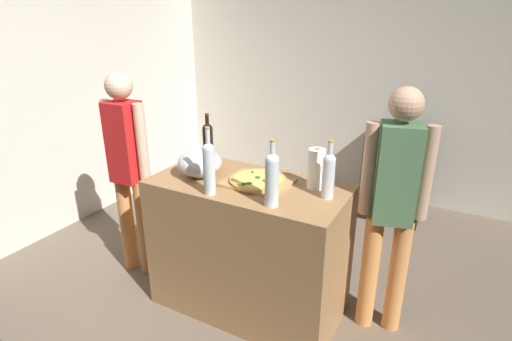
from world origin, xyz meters
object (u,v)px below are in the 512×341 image
Objects in this scene: wine_bottle_clear at (272,177)px; wine_bottle_green at (209,166)px; mixing_bowl at (200,163)px; paper_towel_roll at (316,169)px; pizza at (258,180)px; person_in_stripes at (128,165)px; wine_bottle_dark at (208,140)px; wine_bottle_amber at (329,173)px; stove at (396,173)px; person_in_red at (393,201)px.

wine_bottle_clear is 0.94× the size of wine_bottle_green.
paper_towel_roll is (0.73, 0.18, 0.04)m from mixing_bowl.
pizza is 0.23× the size of person_in_stripes.
wine_bottle_clear reaches higher than wine_bottle_dark.
wine_bottle_green is at bearing -156.01° from wine_bottle_amber.
wine_bottle_clear is at bearing -98.64° from stove.
mixing_bowl is 0.71× the size of wine_bottle_green.
wine_bottle_clear is 0.42× the size of stove.
mixing_bowl is 0.33m from wine_bottle_dark.
wine_bottle_clear reaches higher than paper_towel_roll.
person_in_red is (0.24, -1.73, 0.46)m from stove.
person_in_stripes is (-0.64, -0.01, -0.13)m from mixing_bowl.
person_in_red reaches higher than wine_bottle_clear.
paper_towel_roll reaches higher than mixing_bowl.
stove is 2.60m from person_in_stripes.
wine_bottle_amber is (0.11, -0.10, 0.03)m from paper_towel_roll.
wine_bottle_amber is 0.38× the size of stove.
paper_towel_roll is at bearing 7.59° from person_in_stripes.
person_in_red reaches higher than stove.
paper_towel_roll is 0.28× the size of stove.
wine_bottle_clear reaches higher than mixing_bowl.
mixing_bowl is 0.85m from wine_bottle_amber.
pizza is 2.08m from stove.
paper_towel_roll is at bearing -96.44° from stove.
wine_bottle_amber is (0.45, 0.02, 0.12)m from pizza.
wine_bottle_green is (0.22, -0.20, 0.09)m from mixing_bowl.
wine_bottle_amber reaches higher than wine_bottle_dark.
mixing_bowl is 0.84× the size of wine_bottle_dark.
mixing_bowl is 0.31m from wine_bottle_green.
paper_towel_roll is 0.48m from person_in_red.
person_in_stripes is 1.85m from person_in_red.
person_in_stripes is at bearing -176.50° from pizza.
wine_bottle_green reaches higher than paper_towel_roll.
wine_bottle_clear is 0.88m from wine_bottle_dark.
wine_bottle_dark is 0.38× the size of stove.
mixing_bowl is 1.22m from person_in_red.
wine_bottle_amber is 0.22× the size of person_in_stripes.
stove is 0.58× the size of person_in_stripes.
pizza is at bearing -105.53° from stove.
wine_bottle_green is 0.91m from person_in_stripes.
stove is (0.21, 1.82, -0.62)m from paper_towel_roll.
person_in_red is at bearing 8.75° from person_in_stripes.
person_in_red is (0.96, 0.48, -0.21)m from wine_bottle_green.
person_in_red is (0.45, 0.10, -0.16)m from paper_towel_roll.
wine_bottle_clear is at bearing -133.62° from wine_bottle_amber.
person_in_red reaches higher than wine_bottle_green.
person_in_stripes reaches higher than mixing_bowl.
person_in_stripes is at bearing 167.14° from wine_bottle_green.
pizza is 1.05m from person_in_stripes.
wine_bottle_green is 1.10m from person_in_red.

